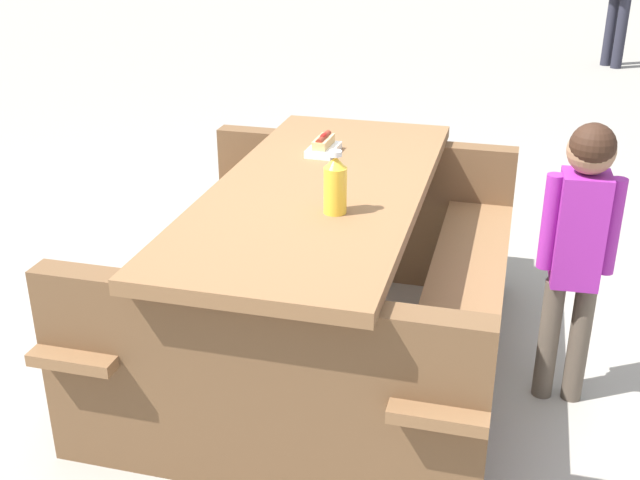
{
  "coord_description": "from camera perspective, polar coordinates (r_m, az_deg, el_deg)",
  "views": [
    {
      "loc": [
        -2.75,
        -0.2,
        1.76
      ],
      "look_at": [
        0.0,
        0.0,
        0.52
      ],
      "focal_mm": 44.44,
      "sensor_mm": 36.0,
      "label": 1
    }
  ],
  "objects": [
    {
      "name": "ground_plane",
      "position": [
        3.27,
        -0.0,
        -8.42
      ],
      "size": [
        30.0,
        30.0,
        0.0
      ],
      "primitive_type": "plane",
      "color": "gray",
      "rests_on": "ground"
    },
    {
      "name": "hotdog_tray",
      "position": [
        3.28,
        0.25,
        6.79
      ],
      "size": [
        0.2,
        0.15,
        0.08
      ],
      "color": "white",
      "rests_on": "picnic_table"
    },
    {
      "name": "soda_bottle",
      "position": [
        2.64,
        1.11,
        4.0
      ],
      "size": [
        0.08,
        0.08,
        0.22
      ],
      "color": "yellow",
      "rests_on": "picnic_table"
    },
    {
      "name": "child_in_coat",
      "position": [
        2.85,
        18.2,
        0.63
      ],
      "size": [
        0.17,
        0.26,
        1.06
      ],
      "color": "brown",
      "rests_on": "ground"
    },
    {
      "name": "picnic_table",
      "position": [
        3.05,
        -0.0,
        -1.37
      ],
      "size": [
        2.03,
        1.71,
        0.75
      ],
      "color": "brown",
      "rests_on": "ground"
    }
  ]
}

